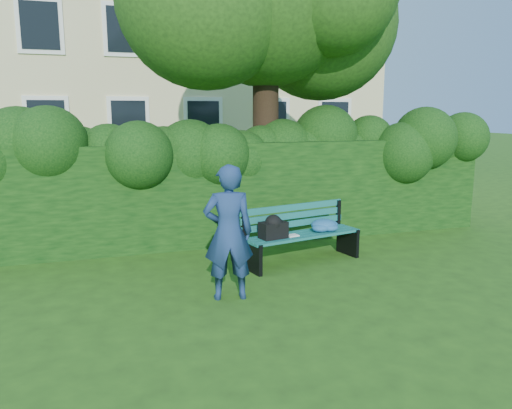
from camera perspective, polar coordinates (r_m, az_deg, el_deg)
name	(u,v)px	position (r m, az deg, el deg)	size (l,w,h in m)	color
ground	(269,277)	(7.25, 1.48, -8.24)	(80.00, 80.00, 0.00)	#274816
apartment_building	(149,15)	(20.91, -12.15, 20.46)	(16.00, 8.08, 12.00)	beige
hedge	(229,192)	(9.08, -3.11, 1.46)	(10.00, 1.00, 1.80)	black
park_bench	(302,231)	(7.83, 5.25, -3.04)	(2.00, 0.96, 0.89)	#11574C
man_reading	(228,233)	(6.22, -3.17, -3.23)	(0.62, 0.41, 1.71)	navy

